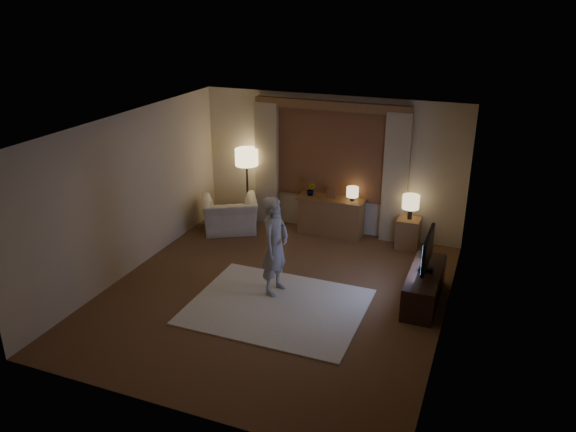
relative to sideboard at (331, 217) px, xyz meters
The scene contains 13 objects.
room 2.23m from the sideboard, 93.21° to the right, with size 5.04×5.54×2.64m.
rug 2.84m from the sideboard, 88.50° to the right, with size 2.50×2.00×0.02m, color #EDE1C7.
sideboard is the anchor object (origin of this frame).
picture_frame 0.45m from the sideboard, behind, with size 0.16×0.02×0.20m, color brown.
plant 0.64m from the sideboard, behind, with size 0.17×0.13×0.30m, color #999999.
table_lamp_sideboard 0.68m from the sideboard, ahead, with size 0.22×0.22×0.30m.
floor_lamp 1.95m from the sideboard, behind, with size 0.44×0.44×1.51m.
armchair 1.93m from the sideboard, 163.74° to the right, with size 1.01×0.89×0.66m, color beige.
side_table 1.47m from the sideboard, ahead, with size 0.40×0.40×0.56m, color brown.
table_lamp_side 1.56m from the sideboard, ahead, with size 0.30×0.30×0.44m.
tv_stand 2.77m from the sideboard, 42.55° to the right, with size 0.45×1.40×0.50m, color black.
tv 2.81m from the sideboard, 42.58° to the right, with size 0.21×0.84×0.61m.
person 2.46m from the sideboard, 92.86° to the right, with size 0.56×0.37×1.53m, color #ACA79F.
Camera 1 is at (2.95, -6.92, 4.31)m, focal length 35.00 mm.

